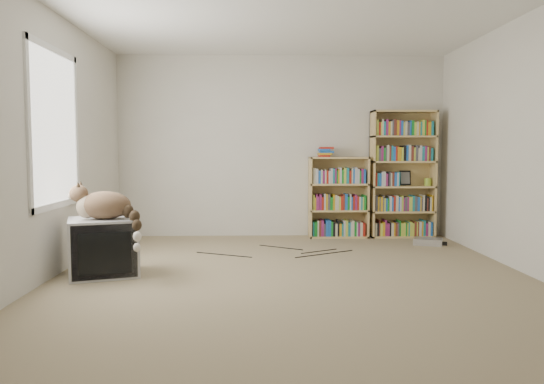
{
  "coord_description": "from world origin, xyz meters",
  "views": [
    {
      "loc": [
        -0.33,
        -4.87,
        1.18
      ],
      "look_at": [
        -0.17,
        1.0,
        0.73
      ],
      "focal_mm": 35.0,
      "sensor_mm": 36.0,
      "label": 1
    }
  ],
  "objects_px": {
    "bookcase_tall": "(402,177)",
    "dvd_player": "(428,242)",
    "crt_tv": "(104,247)",
    "bookcase_short": "(338,200)",
    "cat": "(109,209)"
  },
  "relations": [
    {
      "from": "bookcase_tall",
      "to": "dvd_player",
      "type": "bearing_deg",
      "value": -75.67
    },
    {
      "from": "crt_tv",
      "to": "bookcase_short",
      "type": "relative_size",
      "value": 0.7
    },
    {
      "from": "cat",
      "to": "bookcase_tall",
      "type": "bearing_deg",
      "value": 28.45
    },
    {
      "from": "crt_tv",
      "to": "bookcase_tall",
      "type": "bearing_deg",
      "value": 14.15
    },
    {
      "from": "bookcase_short",
      "to": "dvd_player",
      "type": "distance_m",
      "value": 1.32
    },
    {
      "from": "bookcase_tall",
      "to": "dvd_player",
      "type": "relative_size",
      "value": 4.98
    },
    {
      "from": "bookcase_tall",
      "to": "dvd_player",
      "type": "height_order",
      "value": "bookcase_tall"
    },
    {
      "from": "crt_tv",
      "to": "bookcase_tall",
      "type": "distance_m",
      "value": 4.14
    },
    {
      "from": "cat",
      "to": "bookcase_tall",
      "type": "distance_m",
      "value": 4.08
    },
    {
      "from": "crt_tv",
      "to": "bookcase_tall",
      "type": "xyz_separation_m",
      "value": [
        3.46,
        2.19,
        0.56
      ]
    },
    {
      "from": "crt_tv",
      "to": "bookcase_short",
      "type": "distance_m",
      "value": 3.4
    },
    {
      "from": "bookcase_short",
      "to": "dvd_player",
      "type": "xyz_separation_m",
      "value": [
        1.05,
        -0.65,
        -0.47
      ]
    },
    {
      "from": "bookcase_short",
      "to": "bookcase_tall",
      "type": "bearing_deg",
      "value": -0.03
    },
    {
      "from": "bookcase_tall",
      "to": "dvd_player",
      "type": "xyz_separation_m",
      "value": [
        0.17,
        -0.65,
        -0.79
      ]
    },
    {
      "from": "cat",
      "to": "bookcase_short",
      "type": "bearing_deg",
      "value": 36.84
    }
  ]
}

